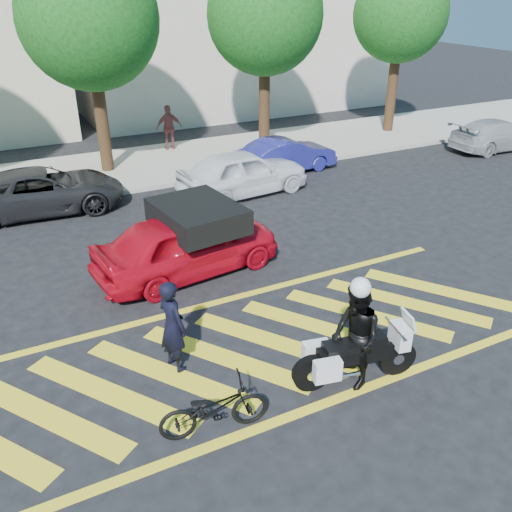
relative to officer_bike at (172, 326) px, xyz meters
name	(u,v)px	position (x,y,z in m)	size (l,w,h in m)	color
ground	(254,349)	(1.53, -0.20, -0.90)	(90.00, 90.00, 0.00)	black
sidewalk	(108,171)	(1.53, 11.80, -0.83)	(60.00, 5.00, 0.15)	#9E998E
crosswalk	(252,349)	(1.49, -0.20, -0.90)	(12.33, 4.00, 0.01)	yellow
tree_center	(93,24)	(1.65, 11.86, 4.20)	(4.60, 4.60, 7.56)	black
tree_right	(267,20)	(8.15, 11.86, 4.14)	(4.40, 4.40, 7.41)	black
tree_far_right	(401,18)	(14.65, 11.86, 4.04)	(4.00, 4.00, 7.10)	black
officer_bike	(172,326)	(0.00, 0.00, 0.00)	(0.66, 0.43, 1.80)	black
bicycle	(214,408)	(0.01, -1.82, -0.44)	(0.61, 1.74, 0.92)	black
police_motorcycle	(354,356)	(2.67, -1.82, -0.34)	(2.32, 0.93, 1.03)	black
officer_moto	(356,336)	(2.66, -1.83, 0.08)	(0.95, 0.74, 1.96)	black
red_convertible	(187,244)	(1.50, 3.30, -0.13)	(1.82, 4.53, 1.54)	#B90819
parked_mid_left	(43,191)	(-1.06, 9.00, -0.23)	(2.23, 4.83, 1.34)	black
parked_mid_right	(243,172)	(5.05, 7.60, -0.15)	(1.78, 4.41, 1.50)	white
parked_right	(286,155)	(7.48, 9.00, -0.28)	(1.33, 3.80, 1.25)	navy
parked_far_right	(497,135)	(16.83, 7.60, -0.28)	(1.75, 4.30, 1.25)	#96999D
pedestrian_right	(169,127)	(4.47, 13.34, 0.14)	(1.04, 0.43, 1.78)	brown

